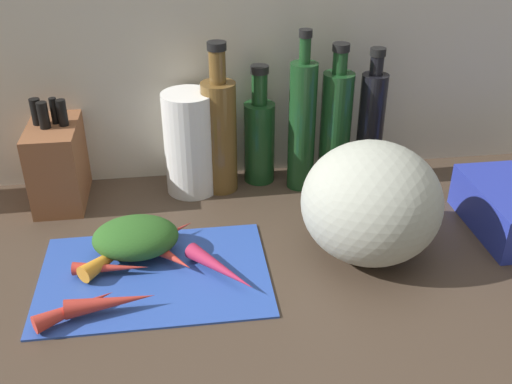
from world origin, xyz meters
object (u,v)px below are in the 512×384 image
carrot_1 (114,254)px  bottle_1 (259,137)px  bottle_3 (336,127)px  carrot_5 (161,238)px  bottle_2 (302,124)px  carrot_3 (111,268)px  bottle_0 (219,133)px  cutting_board (154,274)px  knife_block (58,163)px  carrot_0 (168,255)px  paper_towel_roll (190,143)px  winter_squash (370,202)px  bottle_4 (370,127)px  carrot_2 (111,302)px  carrot_6 (75,308)px  carrot_4 (221,268)px

carrot_1 → bottle_1: bearing=43.7°
bottle_1 → bottle_3: bearing=-14.1°
carrot_5 → bottle_2: 39.64cm
carrot_5 → bottle_1: bottle_1 is taller
carrot_3 → bottle_0: 39.31cm
cutting_board → bottle_1: 42.78cm
knife_block → carrot_5: bearing=-44.9°
carrot_0 → paper_towel_roll: size_ratio=0.51×
carrot_1 → carrot_5: size_ratio=0.97×
bottle_0 → carrot_0: bearing=-113.1°
carrot_5 → knife_block: 30.78cm
carrot_5 → cutting_board: bearing=-98.1°
carrot_5 → winter_squash: size_ratio=0.60×
bottle_4 → carrot_3: bearing=-152.7°
bottle_0 → bottle_1: (9.16, 2.94, -2.86)cm
carrot_2 → bottle_3: (46.96, 39.17, 11.49)cm
cutting_board → knife_block: knife_block is taller
carrot_0 → carrot_6: (-15.07, -12.65, -0.01)cm
carrot_4 → bottle_1: (12.09, 36.37, 8.48)cm
cutting_board → bottle_3: size_ratio=1.26×
carrot_0 → carrot_2: size_ratio=0.81×
carrot_4 → carrot_6: bearing=-163.0°
carrot_5 → knife_block: knife_block is taller
knife_block → cutting_board: bearing=-56.6°
carrot_5 → bottle_1: (22.54, 24.87, 8.68)cm
carrot_4 → paper_towel_roll: 35.08cm
carrot_3 → paper_towel_roll: size_ratio=0.58×
carrot_6 → bottle_3: bottle_3 is taller
carrot_1 → winter_squash: bearing=-2.7°
paper_towel_roll → bottle_0: size_ratio=0.68×
carrot_0 → bottle_0: size_ratio=0.35×
carrot_5 → winter_squash: 40.07cm
bottle_3 → carrot_1: bearing=-151.7°
bottle_0 → bottle_3: size_ratio=1.03×
carrot_0 → bottle_4: bearing=30.5°
carrot_2 → knife_block: (-13.14, 39.58, 6.67)cm
bottle_0 → bottle_4: 33.37cm
knife_block → paper_towel_roll: size_ratio=1.01×
knife_block → bottle_3: bottle_3 is taller
bottle_1 → winter_squash: bearing=-63.5°
carrot_4 → knife_block: bearing=134.1°
cutting_board → carrot_1: size_ratio=2.73×
carrot_1 → bottle_3: size_ratio=0.46×
bottle_0 → carrot_1: bearing=-129.4°
knife_block → bottle_0: bearing=1.2°
cutting_board → bottle_2: (32.57, 29.74, 14.67)cm
carrot_0 → cutting_board: bearing=-132.9°
carrot_0 → bottle_3: bearing=35.8°
carrot_2 → winter_squash: size_ratio=0.57×
winter_squash → bottle_3: bearing=89.1°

